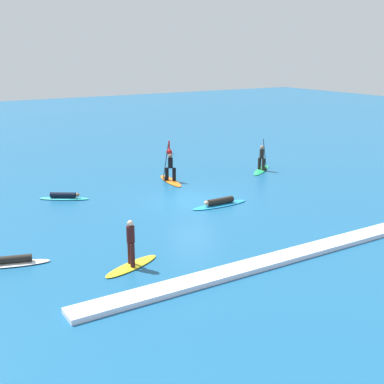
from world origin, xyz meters
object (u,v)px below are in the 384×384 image
at_px(surfer_on_blue_board, 219,203).
at_px(marker_buoy, 169,151).
at_px(surfer_on_white_board, 11,262).
at_px(surfer_on_teal_board, 64,197).
at_px(surfer_on_green_board, 261,164).
at_px(surfer_on_orange_board, 170,175).
at_px(surfer_on_yellow_board, 131,255).

relative_size(surfer_on_blue_board, marker_buoy, 2.95).
height_order(surfer_on_white_board, surfer_on_teal_board, surfer_on_teal_board).
height_order(surfer_on_teal_board, marker_buoy, marker_buoy).
bearing_deg(surfer_on_green_board, surfer_on_teal_board, -38.12).
bearing_deg(surfer_on_teal_board, surfer_on_green_board, 32.92).
bearing_deg(marker_buoy, surfer_on_blue_board, -108.76).
relative_size(surfer_on_orange_board, surfer_on_white_board, 1.11).
bearing_deg(surfer_on_teal_board, marker_buoy, 70.29).
distance_m(surfer_on_yellow_board, surfer_on_green_board, 16.92).
bearing_deg(surfer_on_white_board, surfer_on_blue_board, -151.55).
height_order(surfer_on_yellow_board, surfer_on_green_board, surfer_on_green_board).
relative_size(surfer_on_green_board, surfer_on_orange_board, 0.93).
bearing_deg(surfer_on_yellow_board, surfer_on_orange_board, 33.23).
bearing_deg(surfer_on_white_board, surfer_on_orange_board, -127.80).
bearing_deg(surfer_on_blue_board, surfer_on_green_board, -143.77).
bearing_deg(surfer_on_orange_board, surfer_on_white_board, 133.11).
bearing_deg(surfer_on_white_board, surfer_on_green_board, -140.70).
xyz_separation_m(surfer_on_orange_board, surfer_on_white_board, (-11.19, -7.71, -0.29)).
xyz_separation_m(surfer_on_white_board, marker_buoy, (15.35, 15.23, 0.04)).
bearing_deg(surfer_on_teal_board, surfer_on_blue_board, -5.20).
distance_m(surfer_on_orange_board, marker_buoy, 8.60).
distance_m(surfer_on_blue_board, surfer_on_white_board, 11.08).
xyz_separation_m(surfer_on_blue_board, surfer_on_teal_board, (-6.40, 5.33, 0.01)).
distance_m(surfer_on_white_board, surfer_on_teal_board, 8.65).
distance_m(surfer_on_green_board, surfer_on_teal_board, 13.23).
height_order(surfer_on_yellow_board, surfer_on_orange_board, surfer_on_orange_board).
bearing_deg(marker_buoy, surfer_on_yellow_board, -123.22).
relative_size(surfer_on_yellow_board, surfer_on_blue_board, 0.81).
distance_m(surfer_on_orange_board, surfer_on_teal_board, 6.72).
height_order(surfer_on_white_board, marker_buoy, marker_buoy).
bearing_deg(surfer_on_green_board, surfer_on_blue_board, -0.50).
relative_size(surfer_on_green_board, surfer_on_blue_board, 0.89).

